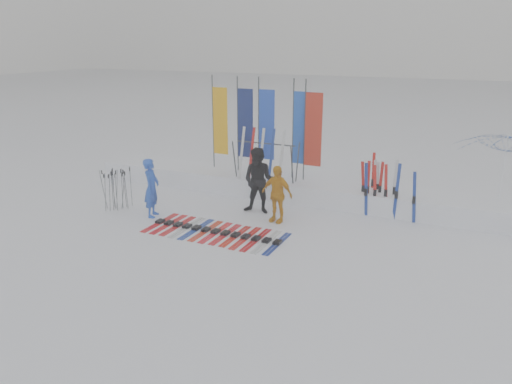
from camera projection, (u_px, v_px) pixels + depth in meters
The scene contains 11 objects.
ground at pixel (222, 246), 12.46m from camera, with size 120.00×120.00×0.00m, color white.
snow_bank at pixel (289, 187), 16.36m from camera, with size 14.00×1.60×0.60m, color white.
person_blue at pixel (152, 188), 14.34m from camera, with size 0.63×0.41×1.72m, color blue.
person_black at pixel (259, 181), 14.61m from camera, with size 0.95×0.74×1.96m, color black.
person_yellow at pixel (277, 194), 13.93m from camera, with size 0.96×0.40×1.63m, color orange.
tent_canopy at pixel (502, 176), 14.11m from camera, with size 2.74×2.79×2.51m, color white.
ski_row at pixel (215, 232), 13.32m from camera, with size 3.75×1.68×0.07m.
pole_cluster at pixel (117, 190), 15.03m from camera, with size 0.65×0.80×1.26m.
feather_flags at pixel (267, 126), 16.34m from camera, with size 4.04×0.31×3.20m.
ski_rack at pixel (266, 156), 15.97m from camera, with size 2.04×0.80×1.23m.
upright_skis at pixel (381, 188), 14.60m from camera, with size 1.61×0.99×1.69m.
Camera 1 is at (5.66, -10.07, 4.96)m, focal length 35.00 mm.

